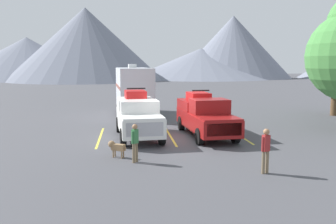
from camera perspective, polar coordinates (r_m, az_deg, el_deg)
The scene contains 11 objects.
ground_plane at distance 18.98m, azimuth 0.66°, elevation -4.36°, with size 240.00×240.00×0.00m, color #47474C.
pickup_truck_a at distance 19.38m, azimuth -4.87°, elevation -0.54°, with size 2.52×5.62×2.65m.
pickup_truck_b at distance 19.89m, azimuth 5.94°, elevation -0.48°, with size 2.51×6.03×2.49m.
lot_stripe_a at distance 19.75m, azimuth -10.87°, elevation -4.01°, with size 0.12×5.50×0.01m, color gold.
lot_stripe_b at distance 19.84m, azimuth 0.34°, elevation -3.81°, with size 0.12×5.50×0.01m, color gold.
lot_stripe_c at distance 20.66m, azimuth 11.04°, elevation -3.49°, with size 0.12×5.50×0.01m, color gold.
camper_trailer_a at distance 27.60m, azimuth -5.54°, elevation 3.78°, with size 2.89×7.68×3.97m.
person_a at distance 13.40m, azimuth 15.44°, elevation -5.58°, with size 0.36×0.26×1.66m.
person_b at distance 14.42m, azimuth -5.33°, elevation -4.58°, with size 0.30×0.29×1.58m.
dog at distance 15.39m, azimuth -8.42°, elevation -5.51°, with size 0.80×0.57×0.71m.
mountain_ridge at distance 94.72m, azimuth 0.18°, elevation 9.45°, with size 172.87×49.21×17.33m.
Camera 1 is at (-2.37, -18.41, 3.99)m, focal length 37.91 mm.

